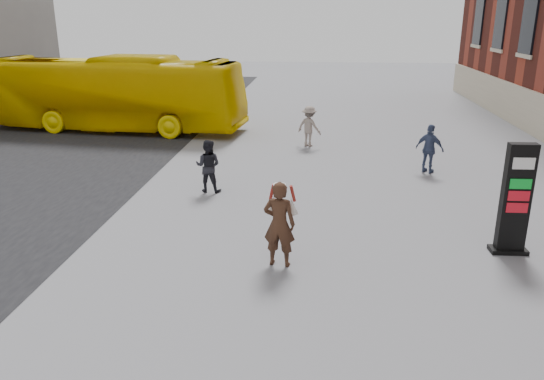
# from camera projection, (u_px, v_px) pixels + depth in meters

# --- Properties ---
(ground) EXTENTS (100.00, 100.00, 0.00)m
(ground) POSITION_uv_depth(u_px,v_px,m) (303.00, 270.00, 10.75)
(ground) COLOR #9E9EA3
(info_pylon) EXTENTS (0.79, 0.41, 2.43)m
(info_pylon) POSITION_uv_depth(u_px,v_px,m) (516.00, 200.00, 11.20)
(info_pylon) COLOR black
(info_pylon) RESTS_ON ground
(woman) EXTENTS (0.75, 0.69, 1.80)m
(woman) POSITION_uv_depth(u_px,v_px,m) (279.00, 223.00, 10.73)
(woman) COLOR #3F2417
(woman) RESTS_ON ground
(bus) EXTENTS (11.92, 3.97, 3.26)m
(bus) POSITION_uv_depth(u_px,v_px,m) (113.00, 93.00, 23.39)
(bus) COLOR #E2BD00
(bus) RESTS_ON road
(pedestrian_a) EXTENTS (0.80, 0.65, 1.54)m
(pedestrian_a) POSITION_uv_depth(u_px,v_px,m) (208.00, 166.00, 15.33)
(pedestrian_a) COLOR black
(pedestrian_a) RESTS_ON ground
(pedestrian_b) EXTENTS (1.18, 1.03, 1.58)m
(pedestrian_b) POSITION_uv_depth(u_px,v_px,m) (309.00, 126.00, 20.69)
(pedestrian_b) COLOR gray
(pedestrian_b) RESTS_ON ground
(pedestrian_c) EXTENTS (0.99, 0.84, 1.59)m
(pedestrian_c) POSITION_uv_depth(u_px,v_px,m) (430.00, 149.00, 17.18)
(pedestrian_c) COLOR #3E4A6C
(pedestrian_c) RESTS_ON ground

